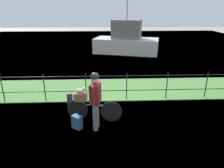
# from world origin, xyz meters

# --- Properties ---
(ground_plane) EXTENTS (60.00, 60.00, 0.00)m
(ground_plane) POSITION_xyz_m (0.00, 0.00, 0.00)
(ground_plane) COLOR #9E9993
(grass_strip) EXTENTS (27.00, 2.40, 0.03)m
(grass_strip) POSITION_xyz_m (0.00, 2.89, 0.01)
(grass_strip) COLOR #569342
(grass_strip) RESTS_ON ground
(harbor_water) EXTENTS (30.00, 30.00, 0.00)m
(harbor_water) POSITION_xyz_m (0.00, 9.74, 0.00)
(harbor_water) COLOR #60849E
(harbor_water) RESTS_ON ground
(iron_fence) EXTENTS (18.04, 0.04, 1.04)m
(iron_fence) POSITION_xyz_m (-0.00, 1.87, 0.60)
(iron_fence) COLOR black
(iron_fence) RESTS_ON ground
(bicycle_main) EXTENTS (1.67, 0.35, 0.65)m
(bicycle_main) POSITION_xyz_m (-1.16, 0.43, 0.34)
(bicycle_main) COLOR black
(bicycle_main) RESTS_ON ground
(wooden_crate) EXTENTS (0.39, 0.35, 0.24)m
(wooden_crate) POSITION_xyz_m (-1.54, 0.50, 0.77)
(wooden_crate) COLOR brown
(wooden_crate) RESTS_ON bicycle_main
(terrier_dog) EXTENTS (0.32, 0.19, 0.18)m
(terrier_dog) POSITION_xyz_m (-1.52, 0.49, 0.97)
(terrier_dog) COLOR silver
(terrier_dog) RESTS_ON wooden_crate
(cyclist_person) EXTENTS (0.32, 0.53, 1.68)m
(cyclist_person) POSITION_xyz_m (-1.08, -0.04, 1.00)
(cyclist_person) COLOR slate
(cyclist_person) RESTS_ON ground
(backpack_on_paving) EXTENTS (0.33, 0.32, 0.40)m
(backpack_on_paving) POSITION_xyz_m (-1.62, -0.02, 0.20)
(backpack_on_paving) COLOR #28517A
(backpack_on_paving) RESTS_ON ground
(mooring_bollard) EXTENTS (0.20, 0.20, 0.50)m
(mooring_bollard) POSITION_xyz_m (-2.03, 1.37, 0.25)
(mooring_bollard) COLOR #38383D
(mooring_bollard) RESTS_ON ground
(moored_boat_near) EXTENTS (5.03, 3.26, 3.99)m
(moored_boat_near) POSITION_xyz_m (0.87, 10.08, 0.87)
(moored_boat_near) COLOR silver
(moored_boat_near) RESTS_ON ground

